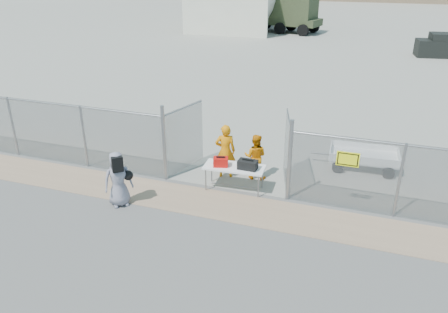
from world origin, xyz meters
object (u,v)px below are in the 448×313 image
at_px(security_worker_left, 225,151).
at_px(visitor, 118,179).
at_px(security_worker_right, 255,157).
at_px(folding_table, 234,178).
at_px(utility_trailer, 363,158).

relative_size(security_worker_left, visitor, 1.09).
distance_m(security_worker_left, security_worker_right, 0.98).
bearing_deg(folding_table, utility_trailer, 34.87).
height_order(security_worker_right, visitor, visitor).
relative_size(folding_table, utility_trailer, 0.63).
distance_m(security_worker_right, visitor, 4.39).
xyz_separation_m(security_worker_left, visitor, (-2.30, -2.73, -0.08)).
height_order(security_worker_right, utility_trailer, security_worker_right).
height_order(security_worker_left, security_worker_right, security_worker_left).
height_order(folding_table, security_worker_right, security_worker_right).
height_order(visitor, utility_trailer, visitor).
xyz_separation_m(folding_table, utility_trailer, (3.70, 2.93, -0.04)).
distance_m(folding_table, security_worker_left, 1.07).
xyz_separation_m(visitor, utility_trailer, (6.56, 4.90, -0.47)).
relative_size(folding_table, visitor, 1.12).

